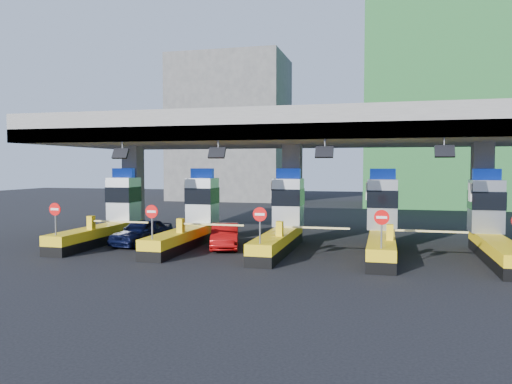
# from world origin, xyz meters

# --- Properties ---
(ground) EXTENTS (120.00, 120.00, 0.00)m
(ground) POSITION_xyz_m (0.00, 0.00, 0.00)
(ground) COLOR black
(ground) RESTS_ON ground
(toll_canopy) EXTENTS (28.00, 12.09, 7.00)m
(toll_canopy) POSITION_xyz_m (0.00, 2.87, 6.13)
(toll_canopy) COLOR slate
(toll_canopy) RESTS_ON ground
(toll_lane_far_left) EXTENTS (4.43, 8.00, 4.16)m
(toll_lane_far_left) POSITION_xyz_m (-10.00, 0.28, 1.40)
(toll_lane_far_left) COLOR black
(toll_lane_far_left) RESTS_ON ground
(toll_lane_left) EXTENTS (4.43, 8.00, 4.16)m
(toll_lane_left) POSITION_xyz_m (-5.00, 0.28, 1.40)
(toll_lane_left) COLOR black
(toll_lane_left) RESTS_ON ground
(toll_lane_center) EXTENTS (4.43, 8.00, 4.16)m
(toll_lane_center) POSITION_xyz_m (0.00, 0.28, 1.40)
(toll_lane_center) COLOR black
(toll_lane_center) RESTS_ON ground
(toll_lane_right) EXTENTS (4.43, 8.00, 4.16)m
(toll_lane_right) POSITION_xyz_m (5.00, 0.28, 1.40)
(toll_lane_right) COLOR black
(toll_lane_right) RESTS_ON ground
(toll_lane_far_right) EXTENTS (4.43, 8.00, 4.16)m
(toll_lane_far_right) POSITION_xyz_m (10.00, 0.28, 1.40)
(toll_lane_far_right) COLOR black
(toll_lane_far_right) RESTS_ON ground
(bg_building_scaffold) EXTENTS (18.00, 12.00, 28.00)m
(bg_building_scaffold) POSITION_xyz_m (12.00, 32.00, 14.00)
(bg_building_scaffold) COLOR #1E5926
(bg_building_scaffold) RESTS_ON ground
(bg_building_concrete) EXTENTS (14.00, 10.00, 18.00)m
(bg_building_concrete) POSITION_xyz_m (-14.00, 36.00, 9.00)
(bg_building_concrete) COLOR #4C4C49
(bg_building_concrete) RESTS_ON ground
(van) EXTENTS (2.39, 4.37, 1.41)m
(van) POSITION_xyz_m (-7.67, -0.45, 0.70)
(van) COLOR black
(van) RESTS_ON ground
(red_car) EXTENTS (2.37, 4.11, 1.28)m
(red_car) POSITION_xyz_m (-2.93, -0.44, 0.64)
(red_car) COLOR #9B0B0C
(red_car) RESTS_ON ground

